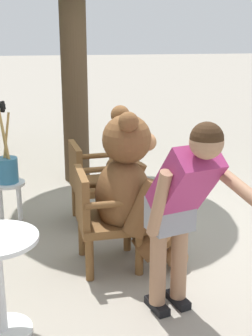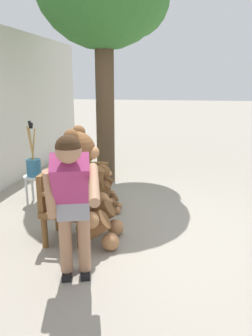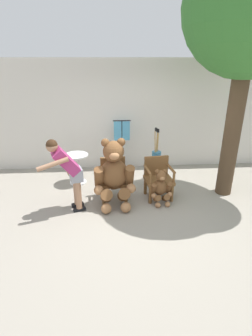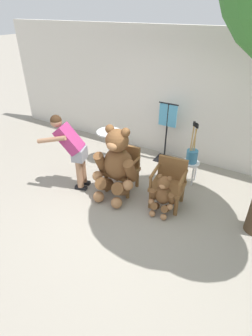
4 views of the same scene
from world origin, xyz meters
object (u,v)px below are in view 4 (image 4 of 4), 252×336
brush_bucket (192,154)px  clothing_display_stand (166,131)px  person_visitor (71,146)px  round_side_table (109,142)px  wooden_chair_left (123,167)px  teddy_bear_large (116,164)px  teddy_bear_small (163,195)px  wooden_chair_right (169,182)px  white_stool (190,167)px

brush_bucket → clothing_display_stand: size_ratio=0.62×
person_visitor → clothing_display_stand: person_visitor is taller
person_visitor → round_side_table: 1.31m
wooden_chair_left → teddy_bear_large: 0.33m
teddy_bear_small → brush_bucket: brush_bucket is taller
wooden_chair_right → round_side_table: wooden_chair_right is taller
wooden_chair_left → person_visitor: bearing=-152.3°
person_visitor → brush_bucket: 2.33m
wooden_chair_left → teddy_bear_small: bearing=-16.4°
teddy_bear_small → clothing_display_stand: clothing_display_stand is taller
wooden_chair_left → person_visitor: person_visitor is taller
round_side_table → person_visitor: bearing=-90.4°
teddy_bear_large → clothing_display_stand: bearing=81.8°
teddy_bear_large → teddy_bear_small: teddy_bear_large is taller
teddy_bear_large → round_side_table: (-0.86, 1.04, -0.23)m
teddy_bear_small → clothing_display_stand: 1.89m
person_visitor → brush_bucket: person_visitor is taller
brush_bucket → clothing_display_stand: (-0.80, 0.58, 0.09)m
wooden_chair_right → clothing_display_stand: (-0.69, 1.44, 0.26)m
wooden_chair_left → white_stool: 1.36m
teddy_bear_large → white_stool: 1.56m
teddy_bear_small → person_visitor: (-1.81, -0.17, 0.53)m
white_stool → teddy_bear_large: bearing=-133.0°
wooden_chair_right → white_stool: bearing=82.8°
person_visitor → clothing_display_stand: bearing=59.6°
teddy_bear_small → round_side_table: teddy_bear_small is taller
clothing_display_stand → white_stool: bearing=-35.9°
brush_bucket → person_visitor: bearing=-145.5°
brush_bucket → round_side_table: 1.91m
wooden_chair_right → round_side_table: (-1.79, 0.78, -0.01)m
wooden_chair_right → teddy_bear_large: (-0.93, -0.26, 0.21)m
teddy_bear_small → round_side_table: bearing=149.4°
wooden_chair_right → clothing_display_stand: clothing_display_stand is taller
wooden_chair_right → teddy_bear_small: (0.01, -0.28, -0.10)m
wooden_chair_left → wooden_chair_right: 0.94m
brush_bucket → round_side_table: brush_bucket is taller
teddy_bear_small → white_stool: size_ratio=1.60×
teddy_bear_large → round_side_table: bearing=129.5°
teddy_bear_small → clothing_display_stand: size_ratio=0.54×
wooden_chair_right → teddy_bear_small: bearing=-87.8°
teddy_bear_small → brush_bucket: bearing=85.2°
brush_bucket → round_side_table: (-1.90, -0.08, -0.19)m
wooden_chair_left → brush_bucket: (1.05, 0.86, 0.17)m
teddy_bear_large → teddy_bear_small: (0.95, -0.03, -0.31)m
wooden_chair_right → white_stool: wooden_chair_right is taller
clothing_display_stand → teddy_bear_small: bearing=-67.8°
teddy_bear_small → white_stool: (0.10, 1.14, -0.01)m
clothing_display_stand → round_side_table: bearing=-149.2°
wooden_chair_right → round_side_table: size_ratio=1.19×
wooden_chair_left → round_side_table: (-0.85, 0.78, -0.01)m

